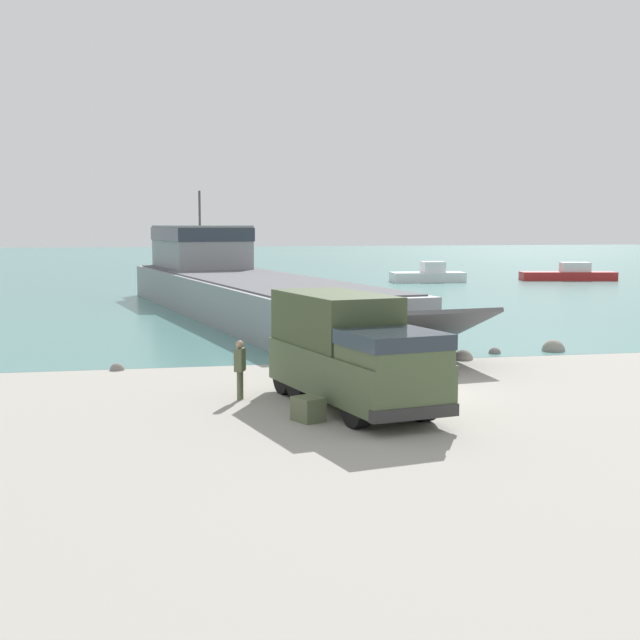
{
  "coord_description": "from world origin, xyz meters",
  "views": [
    {
      "loc": [
        -8.27,
        -26.22,
        5.23
      ],
      "look_at": [
        -2.1,
        3.58,
        1.96
      ],
      "focal_mm": 50.0,
      "sensor_mm": 36.0,
      "label": 1
    }
  ],
  "objects_px": {
    "military_truck": "(351,351)",
    "moored_boat_b": "(569,274)",
    "landing_craft": "(235,281)",
    "soldier_on_ramp": "(240,365)",
    "cargo_crate": "(308,409)",
    "moored_boat_a": "(428,275)"
  },
  "relations": [
    {
      "from": "military_truck",
      "to": "cargo_crate",
      "type": "bearing_deg",
      "value": -57.38
    },
    {
      "from": "moored_boat_b",
      "to": "cargo_crate",
      "type": "xyz_separation_m",
      "value": [
        -35.54,
        -54.3,
        -0.24
      ]
    },
    {
      "from": "landing_craft",
      "to": "military_truck",
      "type": "bearing_deg",
      "value": -99.3
    },
    {
      "from": "landing_craft",
      "to": "moored_boat_a",
      "type": "relative_size",
      "value": 5.87
    },
    {
      "from": "moored_boat_b",
      "to": "cargo_crate",
      "type": "bearing_deg",
      "value": 158.8
    },
    {
      "from": "landing_craft",
      "to": "moored_boat_b",
      "type": "distance_m",
      "value": 41.19
    },
    {
      "from": "landing_craft",
      "to": "moored_boat_a",
      "type": "distance_m",
      "value": 31.12
    },
    {
      "from": "landing_craft",
      "to": "moored_boat_b",
      "type": "bearing_deg",
      "value": 24.63
    },
    {
      "from": "landing_craft",
      "to": "military_truck",
      "type": "xyz_separation_m",
      "value": [
        0.09,
        -29.7,
        -0.19
      ]
    },
    {
      "from": "military_truck",
      "to": "soldier_on_ramp",
      "type": "height_order",
      "value": "military_truck"
    },
    {
      "from": "landing_craft",
      "to": "moored_boat_b",
      "type": "relative_size",
      "value": 4.36
    },
    {
      "from": "military_truck",
      "to": "soldier_on_ramp",
      "type": "distance_m",
      "value": 3.52
    },
    {
      "from": "military_truck",
      "to": "moored_boat_b",
      "type": "relative_size",
      "value": 0.84
    },
    {
      "from": "military_truck",
      "to": "moored_boat_b",
      "type": "height_order",
      "value": "military_truck"
    },
    {
      "from": "landing_craft",
      "to": "military_truck",
      "type": "relative_size",
      "value": 5.17
    },
    {
      "from": "soldier_on_ramp",
      "to": "moored_boat_b",
      "type": "distance_m",
      "value": 63.02
    },
    {
      "from": "soldier_on_ramp",
      "to": "cargo_crate",
      "type": "distance_m",
      "value": 3.66
    },
    {
      "from": "military_truck",
      "to": "moored_boat_b",
      "type": "xyz_separation_m",
      "value": [
        34.0,
        52.78,
        -1.07
      ]
    },
    {
      "from": "cargo_crate",
      "to": "soldier_on_ramp",
      "type": "bearing_deg",
      "value": 113.83
    },
    {
      "from": "soldier_on_ramp",
      "to": "moored_boat_a",
      "type": "relative_size",
      "value": 0.27
    },
    {
      "from": "soldier_on_ramp",
      "to": "military_truck",
      "type": "bearing_deg",
      "value": 173.56
    },
    {
      "from": "moored_boat_a",
      "to": "moored_boat_b",
      "type": "xyz_separation_m",
      "value": [
        13.75,
        -0.43,
        -0.06
      ]
    }
  ]
}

